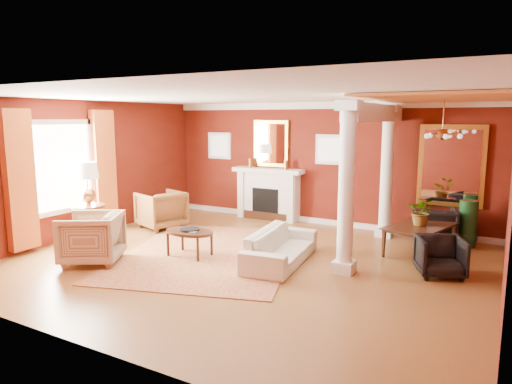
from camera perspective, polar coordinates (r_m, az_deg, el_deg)
The scene contains 27 objects.
ground at distance 8.19m, azimuth -1.26°, elevation -8.73°, with size 8.00×8.00×0.00m, color brown.
room_shell at distance 7.81m, azimuth -1.31°, elevation 5.49°, with size 8.04×7.04×2.92m.
fireplace at distance 11.48m, azimuth 1.53°, elevation -0.22°, with size 1.85×0.42×1.29m.
overmantel_mirror at distance 11.47m, azimuth 1.88°, elevation 6.08°, with size 0.95×0.07×1.15m.
flank_window_left at distance 12.27m, azimuth -4.57°, elevation 5.79°, with size 0.70×0.07×0.70m.
flank_window_right at distance 10.86m, azimuth 9.22°, elevation 5.26°, with size 0.70×0.07×0.70m.
left_window at distance 10.02m, azimuth -22.75°, elevation 2.18°, with size 0.21×2.55×2.60m.
column_front at distance 7.45m, azimuth 11.24°, elevation 0.57°, with size 0.36×0.36×2.80m.
column_back at distance 10.03m, azimuth 16.05°, elevation 2.57°, with size 0.36×0.36×2.80m.
header_beam at distance 8.91m, azimuth 14.73°, elevation 9.53°, with size 0.30×3.20×0.32m, color white.
amber_ceiling at distance 8.54m, azimuth 22.15°, elevation 10.87°, with size 2.30×3.40×0.04m, color #ED9345.
dining_mirror at distance 10.27m, azimuth 23.20°, elevation 3.02°, with size 1.30×0.07×1.70m.
chandelier at distance 8.58m, azimuth 22.28°, elevation 6.69°, with size 0.60×0.62×0.75m.
crown_trim at distance 10.92m, azimuth 8.10°, elevation 10.67°, with size 8.00×0.08×0.16m, color white.
base_trim at distance 11.19m, azimuth 7.78°, elevation -3.60°, with size 8.00×0.08×0.12m, color white.
rug at distance 8.72m, azimuth -5.76°, elevation -7.61°, with size 3.08×4.10×0.02m, color maroon.
sofa at distance 8.05m, azimuth 3.13°, elevation -6.15°, with size 2.02×0.59×0.79m, color beige.
armchair_leopard at distance 10.78m, azimuth -11.78°, elevation -1.96°, with size 0.92×0.86×0.95m, color black.
armchair_stripe at distance 8.52m, azimuth -19.89°, elevation -5.15°, with size 0.96×0.89×0.98m, color tan.
coffee_table at distance 8.49m, azimuth -8.31°, elevation -5.08°, with size 0.97×0.97×0.49m.
coffee_book at distance 8.38m, azimuth -8.37°, elevation -4.22°, with size 0.15×0.02×0.21m, color black.
side_table at distance 9.87m, azimuth -20.35°, elevation 0.53°, with size 0.66×0.66×1.66m.
dining_table at distance 9.10m, azimuth 20.01°, elevation -4.62°, with size 1.56×0.55×0.87m, color black.
dining_chair_near at distance 7.97m, azimuth 22.07°, elevation -7.27°, with size 0.69×0.64×0.71m, color black.
dining_chair_far at distance 9.94m, azimuth 21.38°, elevation -3.72°, with size 0.80×0.75×0.82m, color black.
green_urn at distance 9.97m, azimuth 24.90°, elevation -4.15°, with size 0.39×0.39×0.94m.
potted_plant at distance 8.94m, azimuth 20.12°, elevation -0.64°, with size 0.49×0.54×0.42m, color #26591E.
Camera 1 is at (3.96, -6.71, 2.52)m, focal length 32.00 mm.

